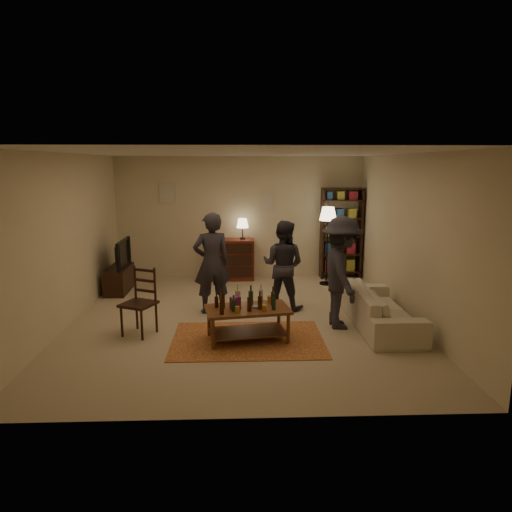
{
  "coord_description": "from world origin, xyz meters",
  "views": [
    {
      "loc": [
        -0.03,
        -7.2,
        2.53
      ],
      "look_at": [
        0.25,
        0.1,
        1.05
      ],
      "focal_mm": 32.0,
      "sensor_mm": 36.0,
      "label": 1
    }
  ],
  "objects_px": {
    "coffee_table": "(247,312)",
    "dining_chair": "(141,299)",
    "sofa": "(381,308)",
    "person_left": "(212,263)",
    "person_right": "(283,265)",
    "dresser": "(232,258)",
    "person_by_sofa": "(341,273)",
    "bookshelf": "(341,232)",
    "tv_stand": "(119,273)",
    "floor_lamp": "(328,219)"
  },
  "relations": [
    {
      "from": "coffee_table",
      "to": "person_left",
      "type": "xyz_separation_m",
      "value": [
        -0.58,
        1.31,
        0.45
      ]
    },
    {
      "from": "dresser",
      "to": "person_by_sofa",
      "type": "xyz_separation_m",
      "value": [
        1.75,
        -3.1,
        0.4
      ]
    },
    {
      "from": "coffee_table",
      "to": "bookshelf",
      "type": "bearing_deg",
      "value": 59.5
    },
    {
      "from": "bookshelf",
      "to": "person_left",
      "type": "relative_size",
      "value": 1.16
    },
    {
      "from": "bookshelf",
      "to": "person_by_sofa",
      "type": "xyz_separation_m",
      "value": [
        -0.69,
        -3.16,
        -0.16
      ]
    },
    {
      "from": "coffee_table",
      "to": "person_left",
      "type": "distance_m",
      "value": 1.5
    },
    {
      "from": "dining_chair",
      "to": "person_by_sofa",
      "type": "height_order",
      "value": "person_by_sofa"
    },
    {
      "from": "tv_stand",
      "to": "person_right",
      "type": "bearing_deg",
      "value": -20.49
    },
    {
      "from": "coffee_table",
      "to": "sofa",
      "type": "distance_m",
      "value": 2.18
    },
    {
      "from": "sofa",
      "to": "person_by_sofa",
      "type": "relative_size",
      "value": 1.19
    },
    {
      "from": "person_right",
      "to": "person_by_sofa",
      "type": "xyz_separation_m",
      "value": [
        0.81,
        -0.99,
        0.09
      ]
    },
    {
      "from": "bookshelf",
      "to": "tv_stand",
      "type": "bearing_deg",
      "value": -168.2
    },
    {
      "from": "sofa",
      "to": "dining_chair",
      "type": "bearing_deg",
      "value": 92.43
    },
    {
      "from": "sofa",
      "to": "person_right",
      "type": "height_order",
      "value": "person_right"
    },
    {
      "from": "dining_chair",
      "to": "person_right",
      "type": "height_order",
      "value": "person_right"
    },
    {
      "from": "bookshelf",
      "to": "person_left",
      "type": "xyz_separation_m",
      "value": [
        -2.74,
        -2.36,
        -0.16
      ]
    },
    {
      "from": "dining_chair",
      "to": "tv_stand",
      "type": "xyz_separation_m",
      "value": [
        -0.93,
        2.36,
        -0.16
      ]
    },
    {
      "from": "sofa",
      "to": "floor_lamp",
      "type": "bearing_deg",
      "value": 8.09
    },
    {
      "from": "bookshelf",
      "to": "person_right",
      "type": "relative_size",
      "value": 1.28
    },
    {
      "from": "dining_chair",
      "to": "tv_stand",
      "type": "height_order",
      "value": "tv_stand"
    },
    {
      "from": "dining_chair",
      "to": "sofa",
      "type": "bearing_deg",
      "value": 27.33
    },
    {
      "from": "dining_chair",
      "to": "person_by_sofa",
      "type": "xyz_separation_m",
      "value": [
        3.07,
        0.17,
        0.33
      ]
    },
    {
      "from": "tv_stand",
      "to": "floor_lamp",
      "type": "height_order",
      "value": "floor_lamp"
    },
    {
      "from": "bookshelf",
      "to": "person_left",
      "type": "distance_m",
      "value": 3.63
    },
    {
      "from": "sofa",
      "to": "person_left",
      "type": "relative_size",
      "value": 1.19
    },
    {
      "from": "bookshelf",
      "to": "floor_lamp",
      "type": "relative_size",
      "value": 1.22
    },
    {
      "from": "tv_stand",
      "to": "bookshelf",
      "type": "xyz_separation_m",
      "value": [
        4.69,
        0.98,
        0.65
      ]
    },
    {
      "from": "dresser",
      "to": "floor_lamp",
      "type": "relative_size",
      "value": 0.82
    },
    {
      "from": "dining_chair",
      "to": "person_right",
      "type": "bearing_deg",
      "value": 52.23
    },
    {
      "from": "tv_stand",
      "to": "floor_lamp",
      "type": "relative_size",
      "value": 0.64
    },
    {
      "from": "coffee_table",
      "to": "tv_stand",
      "type": "relative_size",
      "value": 1.22
    },
    {
      "from": "person_by_sofa",
      "to": "person_right",
      "type": "bearing_deg",
      "value": 37.93
    },
    {
      "from": "person_left",
      "to": "person_by_sofa",
      "type": "bearing_deg",
      "value": 143.75
    },
    {
      "from": "coffee_table",
      "to": "dining_chair",
      "type": "distance_m",
      "value": 1.63
    },
    {
      "from": "dresser",
      "to": "person_by_sofa",
      "type": "height_order",
      "value": "person_by_sofa"
    },
    {
      "from": "coffee_table",
      "to": "person_right",
      "type": "distance_m",
      "value": 1.69
    },
    {
      "from": "bookshelf",
      "to": "dining_chair",
      "type": "bearing_deg",
      "value": -138.38
    },
    {
      "from": "bookshelf",
      "to": "sofa",
      "type": "xyz_separation_m",
      "value": [
        -0.05,
        -3.18,
        -0.73
      ]
    },
    {
      "from": "dining_chair",
      "to": "sofa",
      "type": "height_order",
      "value": "dining_chair"
    },
    {
      "from": "dining_chair",
      "to": "person_left",
      "type": "height_order",
      "value": "person_left"
    },
    {
      "from": "dresser",
      "to": "tv_stand",
      "type": "bearing_deg",
      "value": -157.93
    },
    {
      "from": "tv_stand",
      "to": "person_left",
      "type": "xyz_separation_m",
      "value": [
        1.95,
        -1.38,
        0.49
      ]
    },
    {
      "from": "dresser",
      "to": "bookshelf",
      "type": "xyz_separation_m",
      "value": [
        2.44,
        0.07,
        0.56
      ]
    },
    {
      "from": "person_right",
      "to": "person_by_sofa",
      "type": "distance_m",
      "value": 1.28
    },
    {
      "from": "person_left",
      "to": "dining_chair",
      "type": "bearing_deg",
      "value": 28.86
    },
    {
      "from": "person_by_sofa",
      "to": "sofa",
      "type": "bearing_deg",
      "value": -92.68
    },
    {
      "from": "tv_stand",
      "to": "person_left",
      "type": "bearing_deg",
      "value": -35.41
    },
    {
      "from": "tv_stand",
      "to": "person_right",
      "type": "height_order",
      "value": "person_right"
    },
    {
      "from": "floor_lamp",
      "to": "sofa",
      "type": "relative_size",
      "value": 0.8
    },
    {
      "from": "bookshelf",
      "to": "person_by_sofa",
      "type": "height_order",
      "value": "bookshelf"
    }
  ]
}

